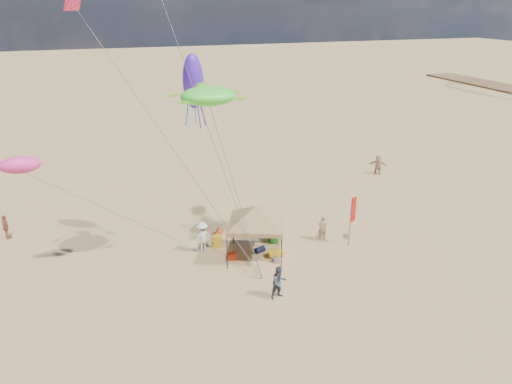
{
  "coord_description": "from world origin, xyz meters",
  "views": [
    {
      "loc": [
        -7.98,
        -20.26,
        13.83
      ],
      "look_at": [
        0.0,
        3.0,
        4.0
      ],
      "focal_mm": 33.74,
      "sensor_mm": 36.0,
      "label": 1
    }
  ],
  "objects_px": {
    "person_near_c": "(202,237)",
    "person_far_a": "(6,227)",
    "person_far_c": "(378,165)",
    "chair_green": "(273,236)",
    "person_near_b": "(279,282)",
    "cooler_blue": "(274,231)",
    "person_near_a": "(322,227)",
    "canopy_tent": "(256,208)",
    "cooler_red": "(231,256)",
    "beach_cart": "(276,253)",
    "feather_flag": "(353,213)",
    "chair_yellow": "(217,241)"
  },
  "relations": [
    {
      "from": "chair_green",
      "to": "person_far_a",
      "type": "height_order",
      "value": "person_far_a"
    },
    {
      "from": "chair_green",
      "to": "chair_yellow",
      "type": "relative_size",
      "value": 1.0
    },
    {
      "from": "feather_flag",
      "to": "person_near_b",
      "type": "xyz_separation_m",
      "value": [
        -6.16,
        -3.83,
        -1.23
      ]
    },
    {
      "from": "person_near_c",
      "to": "person_far_a",
      "type": "height_order",
      "value": "person_near_c"
    },
    {
      "from": "cooler_red",
      "to": "person_far_c",
      "type": "relative_size",
      "value": 0.32
    },
    {
      "from": "beach_cart",
      "to": "person_far_c",
      "type": "relative_size",
      "value": 0.53
    },
    {
      "from": "canopy_tent",
      "to": "chair_green",
      "type": "bearing_deg",
      "value": 41.06
    },
    {
      "from": "person_far_c",
      "to": "chair_green",
      "type": "bearing_deg",
      "value": -109.52
    },
    {
      "from": "person_near_c",
      "to": "person_far_c",
      "type": "relative_size",
      "value": 1.11
    },
    {
      "from": "chair_yellow",
      "to": "person_far_c",
      "type": "height_order",
      "value": "person_far_c"
    },
    {
      "from": "beach_cart",
      "to": "person_far_a",
      "type": "relative_size",
      "value": 0.57
    },
    {
      "from": "cooler_red",
      "to": "person_near_b",
      "type": "height_order",
      "value": "person_near_b"
    },
    {
      "from": "chair_yellow",
      "to": "feather_flag",
      "type": "bearing_deg",
      "value": -17.19
    },
    {
      "from": "feather_flag",
      "to": "person_far_c",
      "type": "bearing_deg",
      "value": 51.08
    },
    {
      "from": "person_near_b",
      "to": "person_far_c",
      "type": "bearing_deg",
      "value": 33.62
    },
    {
      "from": "beach_cart",
      "to": "person_near_c",
      "type": "height_order",
      "value": "person_near_c"
    },
    {
      "from": "person_near_a",
      "to": "canopy_tent",
      "type": "bearing_deg",
      "value": 10.87
    },
    {
      "from": "cooler_red",
      "to": "person_far_a",
      "type": "bearing_deg",
      "value": 150.71
    },
    {
      "from": "feather_flag",
      "to": "person_near_a",
      "type": "relative_size",
      "value": 1.96
    },
    {
      "from": "cooler_red",
      "to": "chair_yellow",
      "type": "xyz_separation_m",
      "value": [
        -0.39,
        1.78,
        0.16
      ]
    },
    {
      "from": "cooler_blue",
      "to": "person_near_a",
      "type": "xyz_separation_m",
      "value": [
        2.51,
        -1.72,
        0.61
      ]
    },
    {
      "from": "beach_cart",
      "to": "chair_green",
      "type": "bearing_deg",
      "value": 74.45
    },
    {
      "from": "person_near_b",
      "to": "beach_cart",
      "type": "bearing_deg",
      "value": 60.23
    },
    {
      "from": "canopy_tent",
      "to": "beach_cart",
      "type": "distance_m",
      "value": 3.1
    },
    {
      "from": "cooler_blue",
      "to": "person_far_c",
      "type": "bearing_deg",
      "value": 31.74
    },
    {
      "from": "chair_green",
      "to": "person_far_a",
      "type": "relative_size",
      "value": 0.44
    },
    {
      "from": "feather_flag",
      "to": "cooler_red",
      "type": "distance_m",
      "value": 7.61
    },
    {
      "from": "cooler_red",
      "to": "chair_green",
      "type": "height_order",
      "value": "chair_green"
    },
    {
      "from": "beach_cart",
      "to": "person_near_b",
      "type": "xyz_separation_m",
      "value": [
        -1.36,
        -3.96,
        0.67
      ]
    },
    {
      "from": "person_near_b",
      "to": "person_far_c",
      "type": "height_order",
      "value": "person_near_b"
    },
    {
      "from": "beach_cart",
      "to": "feather_flag",
      "type": "bearing_deg",
      "value": -1.5
    },
    {
      "from": "chair_green",
      "to": "person_far_a",
      "type": "distance_m",
      "value": 16.54
    },
    {
      "from": "feather_flag",
      "to": "chair_yellow",
      "type": "bearing_deg",
      "value": 162.81
    },
    {
      "from": "beach_cart",
      "to": "person_far_c",
      "type": "bearing_deg",
      "value": 38.05
    },
    {
      "from": "cooler_red",
      "to": "person_near_a",
      "type": "xyz_separation_m",
      "value": [
        6.02,
        0.58,
        0.61
      ]
    },
    {
      "from": "person_far_a",
      "to": "person_far_c",
      "type": "distance_m",
      "value": 28.49
    },
    {
      "from": "cooler_blue",
      "to": "person_near_c",
      "type": "distance_m",
      "value": 4.97
    },
    {
      "from": "person_near_b",
      "to": "person_far_a",
      "type": "relative_size",
      "value": 1.1
    },
    {
      "from": "person_far_a",
      "to": "canopy_tent",
      "type": "bearing_deg",
      "value": -134.93
    },
    {
      "from": "cooler_blue",
      "to": "chair_green",
      "type": "height_order",
      "value": "chair_green"
    },
    {
      "from": "person_near_c",
      "to": "person_far_a",
      "type": "xyz_separation_m",
      "value": [
        -11.13,
        5.55,
        -0.15
      ]
    },
    {
      "from": "canopy_tent",
      "to": "person_near_a",
      "type": "bearing_deg",
      "value": 8.76
    },
    {
      "from": "chair_green",
      "to": "person_near_b",
      "type": "xyz_separation_m",
      "value": [
        -1.84,
        -5.69,
        0.52
      ]
    },
    {
      "from": "feather_flag",
      "to": "person_far_a",
      "type": "xyz_separation_m",
      "value": [
        -19.82,
        7.61,
        -1.31
      ]
    },
    {
      "from": "cooler_red",
      "to": "feather_flag",
      "type": "bearing_deg",
      "value": -4.75
    },
    {
      "from": "person_far_a",
      "to": "beach_cart",
      "type": "bearing_deg",
      "value": -134.31
    },
    {
      "from": "chair_yellow",
      "to": "cooler_blue",
      "type": "bearing_deg",
      "value": 7.44
    },
    {
      "from": "beach_cart",
      "to": "person_near_b",
      "type": "bearing_deg",
      "value": -108.97
    },
    {
      "from": "person_near_b",
      "to": "person_near_a",
      "type": "bearing_deg",
      "value": 35.29
    },
    {
      "from": "beach_cart",
      "to": "chair_yellow",
      "type": "bearing_deg",
      "value": 142.31
    }
  ]
}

